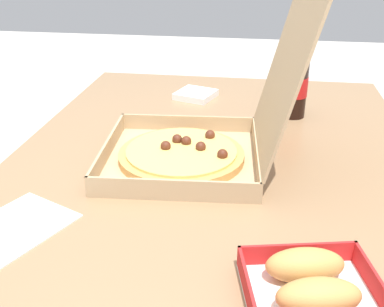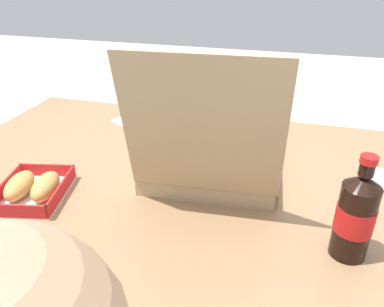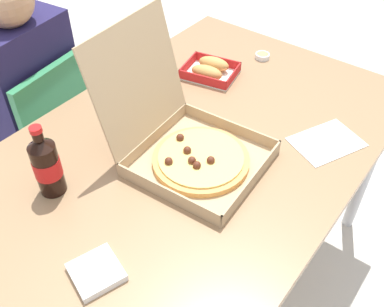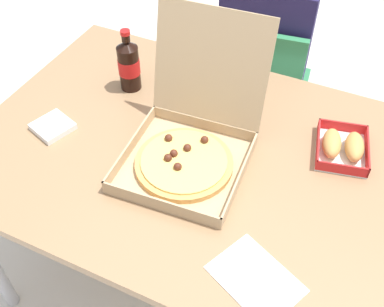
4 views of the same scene
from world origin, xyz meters
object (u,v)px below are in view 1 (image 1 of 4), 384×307
Objects in this scene: cola_bottle at (294,84)px; napkin_pile at (196,95)px; pizza_box_open at (200,141)px; bread_side_box at (311,283)px; paper_menu at (10,230)px.

cola_bottle reaches higher than napkin_pile.
cola_bottle is at bearing 68.48° from napkin_pile.
napkin_pile is at bearing -111.52° from cola_bottle.
pizza_box_open is 2.10× the size of bread_side_box.
bread_side_box is 0.52m from paper_menu.
pizza_box_open is 0.45m from napkin_pile.
bread_side_box is 0.90m from napkin_pile.
cola_bottle is 0.33m from napkin_pile.
cola_bottle reaches higher than paper_menu.
paper_menu is at bearing -43.07° from pizza_box_open.
napkin_pile reaches higher than paper_menu.
pizza_box_open is at bearing 161.49° from paper_menu.
napkin_pile is at bearing -171.88° from paper_menu.
bread_side_box is 0.97× the size of cola_bottle.
pizza_box_open reaches higher than napkin_pile.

